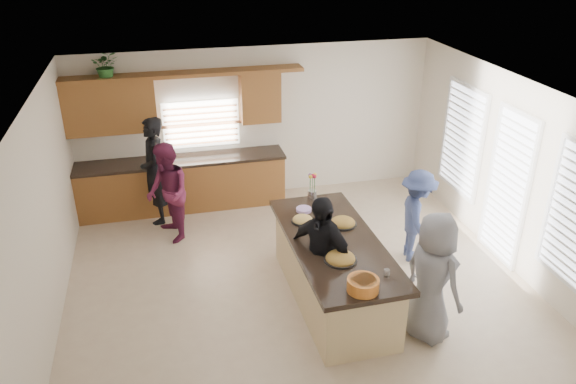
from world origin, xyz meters
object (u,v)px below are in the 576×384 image
object	(u,v)px
salad_bowl	(363,284)
woman_right_front	(432,278)
island	(333,272)
woman_left_front	(320,256)
woman_left_back	(155,171)
woman_left_mid	(168,193)
woman_right_back	(417,216)

from	to	relation	value
salad_bowl	woman_right_front	world-z (taller)	woman_right_front
island	woman_left_front	distance (m)	0.51
island	woman_right_front	bearing A→B (deg)	-47.55
island	woman_left_back	xyz separation A→B (m)	(-2.26, 2.91, 0.48)
salad_bowl	woman_left_back	distance (m)	4.63
woman_left_mid	woman_right_front	distance (m)	4.39
woman_left_back	woman_left_mid	bearing A→B (deg)	11.10
woman_left_front	woman_left_mid	bearing A→B (deg)	-178.73
woman_left_mid	woman_left_front	size ratio (longest dim) A/B	0.97
island	woman_right_front	size ratio (longest dim) A/B	1.58
woman_left_back	woman_right_front	size ratio (longest dim) A/B	1.09
woman_left_back	woman_left_front	distance (m)	3.70
island	woman_left_front	size ratio (longest dim) A/B	1.60
island	woman_right_back	xyz separation A→B (m)	(1.54, 0.72, 0.29)
island	salad_bowl	size ratio (longest dim) A/B	7.38
salad_bowl	island	bearing A→B (deg)	88.63
woman_left_front	salad_bowl	bearing A→B (deg)	-23.13
island	woman_left_back	world-z (taller)	woman_left_back
woman_left_mid	woman_right_back	size ratio (longest dim) A/B	1.12
woman_left_back	woman_left_front	xyz separation A→B (m)	(2.01, -3.10, -0.08)
woman_right_back	woman_left_mid	bearing A→B (deg)	79.17
island	woman_left_front	world-z (taller)	woman_left_front
woman_left_mid	woman_right_front	xyz separation A→B (m)	(3.01, -3.20, 0.03)
island	woman_left_back	bearing A→B (deg)	126.71
woman_left_mid	woman_left_front	bearing A→B (deg)	22.55
island	woman_left_mid	bearing A→B (deg)	132.09
woman_left_mid	woman_right_front	world-z (taller)	woman_right_front
woman_right_back	woman_left_back	bearing A→B (deg)	71.64
island	woman_left_back	distance (m)	3.72
island	salad_bowl	distance (m)	1.28
island	woman_right_back	bearing A→B (deg)	23.92
salad_bowl	woman_left_front	size ratio (longest dim) A/B	0.22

